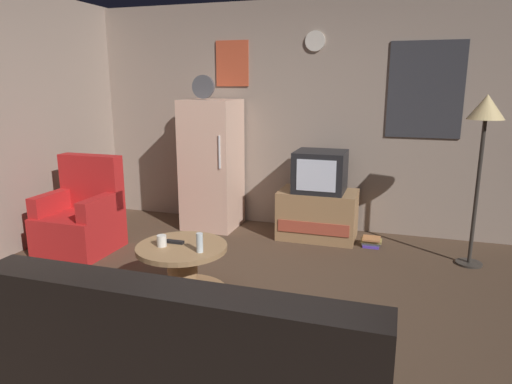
# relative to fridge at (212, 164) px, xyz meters

# --- Properties ---
(ground_plane) EXTENTS (12.00, 12.00, 0.00)m
(ground_plane) POSITION_rel_fridge_xyz_m (0.95, -2.06, -0.75)
(ground_plane) COLOR #4C3828
(wall_with_art) EXTENTS (5.20, 0.12, 2.59)m
(wall_with_art) POSITION_rel_fridge_xyz_m (0.96, 0.39, 0.54)
(wall_with_art) COLOR gray
(wall_with_art) RESTS_ON ground_plane
(fridge) EXTENTS (0.60, 0.62, 1.77)m
(fridge) POSITION_rel_fridge_xyz_m (0.00, 0.00, 0.00)
(fridge) COLOR beige
(fridge) RESTS_ON ground_plane
(tv_stand) EXTENTS (0.84, 0.53, 0.53)m
(tv_stand) POSITION_rel_fridge_xyz_m (1.27, -0.04, -0.49)
(tv_stand) COLOR #9E754C
(tv_stand) RESTS_ON ground_plane
(crt_tv) EXTENTS (0.54, 0.51, 0.44)m
(crt_tv) POSITION_rel_fridge_xyz_m (1.29, -0.04, -0.00)
(crt_tv) COLOR black
(crt_tv) RESTS_ON tv_stand
(standing_lamp) EXTENTS (0.32, 0.32, 1.59)m
(standing_lamp) POSITION_rel_fridge_xyz_m (2.80, -0.38, 0.60)
(standing_lamp) COLOR #332D28
(standing_lamp) RESTS_ON ground_plane
(coffee_table) EXTENTS (0.72, 0.72, 0.44)m
(coffee_table) POSITION_rel_fridge_xyz_m (0.51, -1.82, -0.54)
(coffee_table) COLOR #9E754C
(coffee_table) RESTS_ON ground_plane
(wine_glass) EXTENTS (0.05, 0.05, 0.15)m
(wine_glass) POSITION_rel_fridge_xyz_m (0.70, -1.91, -0.24)
(wine_glass) COLOR silver
(wine_glass) RESTS_ON coffee_table
(mug_ceramic_white) EXTENTS (0.08, 0.08, 0.09)m
(mug_ceramic_white) POSITION_rel_fridge_xyz_m (0.37, -1.89, -0.27)
(mug_ceramic_white) COLOR silver
(mug_ceramic_white) RESTS_ON coffee_table
(remote_control) EXTENTS (0.15, 0.05, 0.02)m
(remote_control) POSITION_rel_fridge_xyz_m (0.43, -1.79, -0.31)
(remote_control) COLOR black
(remote_control) RESTS_ON coffee_table
(armchair) EXTENTS (0.68, 0.68, 0.96)m
(armchair) POSITION_rel_fridge_xyz_m (-0.96, -1.15, -0.42)
(armchair) COLOR red
(armchair) RESTS_ON ground_plane
(book_stack) EXTENTS (0.21, 0.17, 0.10)m
(book_stack) POSITION_rel_fridge_xyz_m (1.87, -0.16, -0.70)
(book_stack) COLOR #583AB9
(book_stack) RESTS_ON ground_plane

